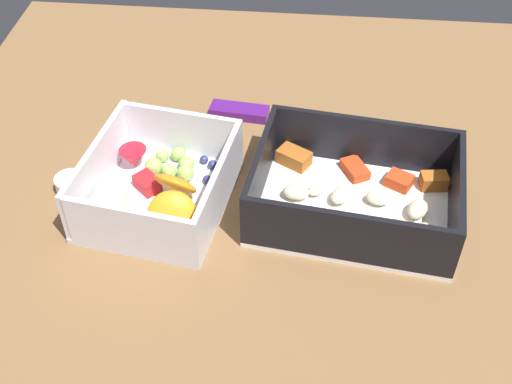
% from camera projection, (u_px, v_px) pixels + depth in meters
% --- Properties ---
extents(table_surface, '(0.80, 0.80, 0.02)m').
position_uv_depth(table_surface, '(272.00, 208.00, 0.70)').
color(table_surface, brown).
rests_on(table_surface, ground).
extents(pasta_container, '(0.22, 0.17, 0.07)m').
position_uv_depth(pasta_container, '(355.00, 195.00, 0.67)').
color(pasta_container, white).
rests_on(pasta_container, table_surface).
extents(fruit_bowl, '(0.16, 0.18, 0.06)m').
position_uv_depth(fruit_bowl, '(159.00, 186.00, 0.68)').
color(fruit_bowl, white).
rests_on(fruit_bowl, table_surface).
extents(candy_bar, '(0.07, 0.03, 0.01)m').
position_uv_depth(candy_bar, '(239.00, 112.00, 0.80)').
color(candy_bar, '#51197A').
rests_on(candy_bar, table_surface).
extents(paper_cup_liner, '(0.03, 0.03, 0.02)m').
position_uv_depth(paper_cup_liner, '(71.00, 185.00, 0.70)').
color(paper_cup_liner, white).
rests_on(paper_cup_liner, table_surface).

